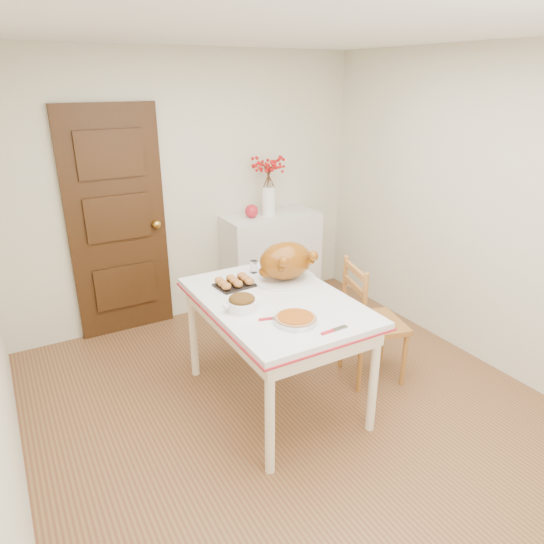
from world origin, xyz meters
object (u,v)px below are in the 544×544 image
kitchen_table (275,351)px  chair_oak (374,321)px  pumpkin_pie (296,318)px  sideboard (271,260)px  turkey_platter (286,263)px

kitchen_table → chair_oak: (0.83, -0.10, 0.07)m
pumpkin_pie → sideboard: bearing=64.5°
chair_oak → pumpkin_pie: 1.01m
kitchen_table → turkey_platter: bearing=46.3°
sideboard → pumpkin_pie: bearing=-115.5°
kitchen_table → chair_oak: chair_oak is taller
kitchen_table → turkey_platter: 0.64m
chair_oak → sideboard: bearing=15.8°
chair_oak → turkey_platter: (-0.61, 0.33, 0.49)m
kitchen_table → sideboard: bearing=61.3°
sideboard → turkey_platter: 1.48m
kitchen_table → pumpkin_pie: size_ratio=5.21×
turkey_platter → chair_oak: bearing=-37.2°
sideboard → pumpkin_pie: size_ratio=3.65×
chair_oak → turkey_platter: size_ratio=2.07×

